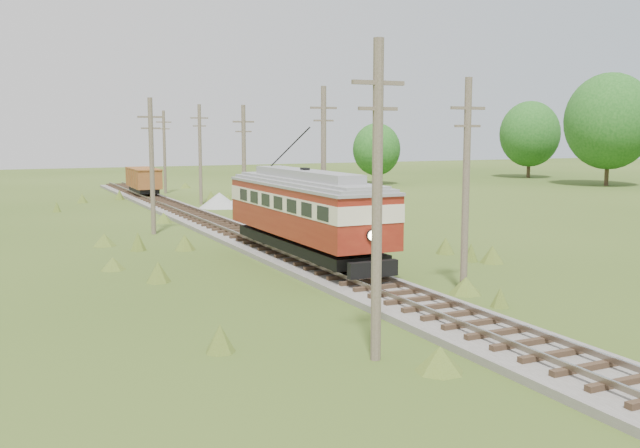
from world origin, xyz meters
TOP-DOWN VIEW (x-y plane):
  - railbed_main at (0.00, 34.00)m, footprint 3.60×96.00m
  - streetcar at (0.00, 26.37)m, footprint 3.15×13.52m
  - gondola at (0.00, 65.42)m, footprint 2.49×7.27m
  - gravel_pile at (4.23, 53.56)m, footprint 3.61×3.83m
  - utility_pole_r_2 at (3.30, 18.00)m, footprint 1.60×0.30m
  - utility_pole_r_3 at (3.20, 31.00)m, footprint 1.60×0.30m
  - utility_pole_r_4 at (3.00, 44.00)m, footprint 1.60×0.30m
  - utility_pole_r_5 at (3.40, 57.00)m, footprint 1.60×0.30m
  - utility_pole_r_6 at (3.20, 70.00)m, footprint 1.60×0.30m
  - utility_pole_l_a at (-4.20, 12.00)m, footprint 1.60×0.30m
  - utility_pole_l_b at (-4.50, 40.00)m, footprint 1.60×0.30m
  - tree_right_4 at (54.00, 58.00)m, footprint 10.50×10.50m
  - tree_right_5 at (56.00, 74.00)m, footprint 8.40×8.40m
  - tree_mid_b at (30.00, 72.00)m, footprint 5.88×5.88m

SIDE VIEW (x-z plane):
  - railbed_main at x=0.00m, z-range -0.09..0.48m
  - gravel_pile at x=4.23m, z-range -0.04..1.27m
  - gondola at x=0.00m, z-range 0.66..3.06m
  - streetcar at x=0.00m, z-range -0.27..5.90m
  - utility_pole_r_4 at x=3.00m, z-range 0.12..8.52m
  - tree_mid_b at x=30.00m, z-range 0.54..8.12m
  - utility_pole_r_2 at x=3.30m, z-range 0.12..8.72m
  - utility_pole_l_b at x=-4.50m, z-range 0.12..8.72m
  - utility_pole_r_6 at x=3.20m, z-range 0.12..8.82m
  - utility_pole_r_5 at x=3.40m, z-range 0.13..9.03m
  - utility_pole_r_3 at x=3.20m, z-range 0.13..9.13m
  - utility_pole_l_a at x=-4.20m, z-range 0.13..9.13m
  - tree_right_5 at x=56.00m, z-range 0.78..11.60m
  - tree_right_4 at x=54.00m, z-range 0.98..14.51m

